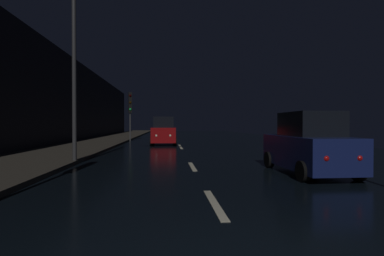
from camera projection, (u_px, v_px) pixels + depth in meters
name	position (u px, v px, depth m)	size (l,w,h in m)	color
ground	(177.00, 141.00, 27.18)	(25.68, 84.00, 0.02)	black
sidewalk_left	(104.00, 141.00, 26.62)	(4.40, 84.00, 0.15)	#38332B
building_facade_left	(60.00, 98.00, 22.86)	(0.80, 63.00, 7.22)	black
lane_centerline	(186.00, 156.00, 14.36)	(0.16, 17.75, 0.01)	beige
traffic_light_far_left	(130.00, 106.00, 27.10)	(0.38, 0.48, 4.52)	#38383A
streetlamp_overhead	(86.00, 41.00, 11.44)	(1.70, 0.44, 7.29)	#2D2D30
car_approaching_headlights	(164.00, 132.00, 22.79)	(1.96, 4.25, 2.14)	maroon
car_parked_right_near	(308.00, 146.00, 9.30)	(1.79, 3.87, 1.95)	#141E51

